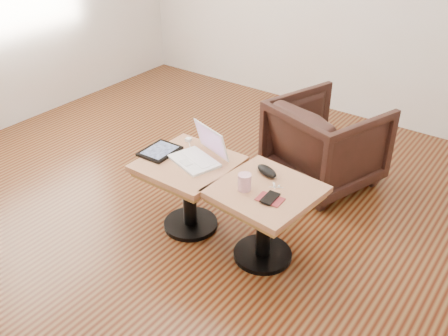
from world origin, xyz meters
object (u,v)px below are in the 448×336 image
Objects in this scene: side_table_left at (189,178)px; laptop at (200,154)px; striped_cup at (245,182)px; armchair at (326,143)px; side_table_right at (265,206)px.

side_table_left is 0.18m from laptop.
armchair reaches higher than striped_cup.
laptop is at bearing 164.86° from striped_cup.
laptop is at bearing 86.11° from armchair.
side_table_left is 5.62× the size of striped_cup.
armchair reaches higher than side_table_right.
laptop is 0.52× the size of armchair.
side_table_right is at bearing 40.05° from striped_cup.
armchair is (-0.10, 1.00, -0.05)m from side_table_right.
side_table_left is 1.12m from armchair.
side_table_left is 0.49m from striped_cup.
armchair is at bearing 90.57° from striped_cup.
laptop is 0.42m from striped_cup.
striped_cup is (0.41, -0.11, 0.01)m from laptop.
side_table_left is at bearing -112.63° from laptop.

